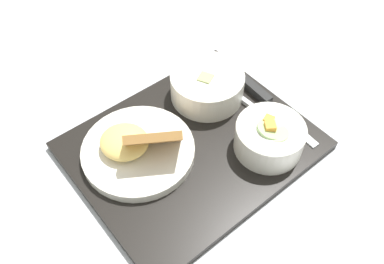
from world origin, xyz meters
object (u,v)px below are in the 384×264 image
at_px(knife, 261,96).
at_px(spoon, 257,110).
at_px(bowl_salad, 270,136).
at_px(plate_main, 137,147).
at_px(bowl_soup, 207,85).

xyz_separation_m(knife, spoon, (0.03, 0.02, -0.00)).
height_order(bowl_salad, plate_main, plate_main).
relative_size(bowl_soup, spoon, 0.93).
relative_size(bowl_soup, knife, 0.69).
relative_size(bowl_salad, spoon, 0.80).
bearing_deg(bowl_soup, spoon, 111.35).
relative_size(bowl_salad, knife, 0.59).
height_order(bowl_soup, spoon, bowl_soup).
bearing_deg(knife, plate_main, -95.85).
bearing_deg(plate_main, bowl_salad, 139.11).
bearing_deg(spoon, plate_main, -107.54).
bearing_deg(knife, bowl_soup, -130.54).
relative_size(bowl_salad, bowl_soup, 0.86).
distance_m(bowl_soup, knife, 0.11).
relative_size(bowl_salad, plate_main, 0.61).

